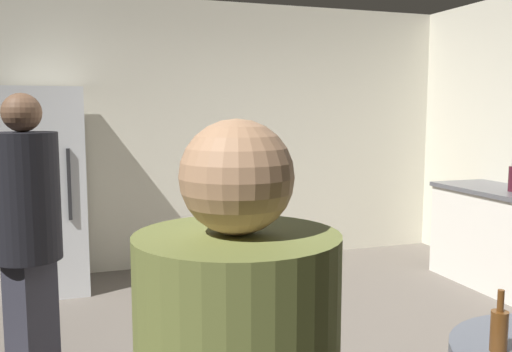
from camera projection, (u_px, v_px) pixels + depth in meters
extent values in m
cube|color=beige|center=(212.00, 135.00, 5.71)|extent=(5.32, 0.06, 2.70)
cube|color=silver|center=(44.00, 191.00, 4.84)|extent=(0.70, 0.65, 1.80)
cube|color=#262628|center=(69.00, 184.00, 4.57)|extent=(0.03, 0.03, 0.60)
cylinder|color=#593314|center=(499.00, 331.00, 1.99)|extent=(0.06, 0.06, 0.15)
cylinder|color=#593314|center=(501.00, 301.00, 1.97)|extent=(0.02, 0.02, 0.08)
sphere|color=tan|center=(237.00, 177.00, 0.88)|extent=(0.19, 0.19, 0.19)
cube|color=#2D2D38|center=(33.00, 336.00, 2.91)|extent=(0.27, 0.28, 0.83)
cylinder|color=black|center=(26.00, 197.00, 2.82)|extent=(0.48, 0.48, 0.66)
sphere|color=brown|center=(22.00, 113.00, 2.77)|extent=(0.20, 0.20, 0.20)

